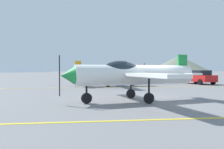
% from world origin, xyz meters
% --- Properties ---
extents(ground_plane, '(400.00, 400.00, 0.00)m').
position_xyz_m(ground_plane, '(0.00, 0.00, 0.00)').
color(ground_plane, slate).
extents(apron_line_near, '(80.00, 0.16, 0.01)m').
position_xyz_m(apron_line_near, '(0.00, -4.88, 0.01)').
color(apron_line_near, yellow).
rests_on(apron_line_near, ground_plane).
extents(apron_line_far, '(80.00, 0.16, 0.01)m').
position_xyz_m(apron_line_far, '(0.00, 8.38, 0.01)').
color(apron_line_far, yellow).
rests_on(apron_line_far, ground_plane).
extents(airplane_near, '(7.52, 8.56, 2.57)m').
position_xyz_m(airplane_near, '(-1.25, -0.57, 1.45)').
color(airplane_near, white).
rests_on(airplane_near, ground_plane).
extents(airplane_mid, '(7.49, 8.60, 2.57)m').
position_xyz_m(airplane_mid, '(-1.15, 10.19, 1.45)').
color(airplane_mid, '#33478C').
rests_on(airplane_mid, ground_plane).
extents(airplane_far, '(7.52, 8.56, 2.57)m').
position_xyz_m(airplane_far, '(4.33, 19.71, 1.45)').
color(airplane_far, silver).
rests_on(airplane_far, ground_plane).
extents(car_sedan, '(2.69, 4.58, 1.62)m').
position_xyz_m(car_sedan, '(9.57, 12.19, 0.84)').
color(car_sedan, red).
rests_on(car_sedan, ground_plane).
extents(hill_centerleft, '(50.10, 50.10, 12.78)m').
position_xyz_m(hill_centerleft, '(70.44, 153.23, 6.39)').
color(hill_centerleft, slate).
rests_on(hill_centerleft, ground_plane).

